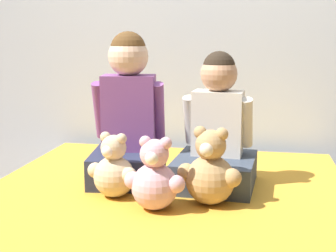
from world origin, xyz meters
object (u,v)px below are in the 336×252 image
child_on_left (129,119)px  teddy_bear_between_children (156,179)px  child_on_right (217,136)px  teddy_bear_held_by_left_child (114,170)px  teddy_bear_held_by_right_child (210,172)px

child_on_left → teddy_bear_between_children: size_ratio=2.37×
child_on_left → child_on_right: size_ratio=1.14×
teddy_bear_held_by_left_child → teddy_bear_between_children: teddy_bear_between_children is taller
teddy_bear_held_by_left_child → teddy_bear_between_children: 0.23m
child_on_right → teddy_bear_between_children: (-0.21, -0.37, -0.10)m
child_on_left → child_on_right: bearing=-7.7°
child_on_left → teddy_bear_held_by_right_child: 0.52m
child_on_left → child_on_right: (0.41, -0.00, -0.07)m
teddy_bear_held_by_right_child → teddy_bear_between_children: (-0.20, -0.10, -0.01)m
child_on_right → teddy_bear_held_by_left_child: child_on_right is taller
child_on_right → teddy_bear_between_children: child_on_right is taller
child_on_left → teddy_bear_held_by_left_child: bearing=-96.4°
child_on_right → teddy_bear_held_by_left_child: (-0.41, -0.26, -0.11)m
child_on_right → teddy_bear_held_by_left_child: 0.50m
teddy_bear_held_by_left_child → teddy_bear_held_by_right_child: bearing=13.9°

